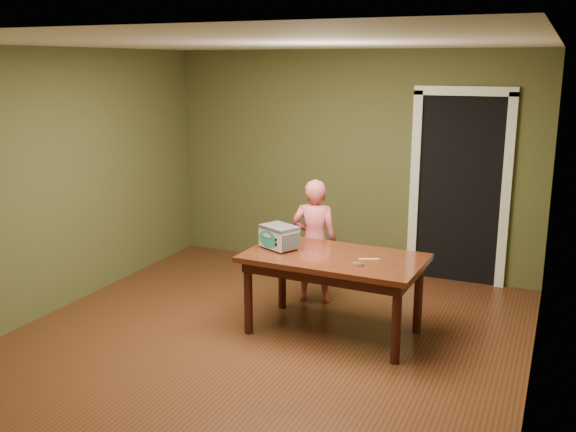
# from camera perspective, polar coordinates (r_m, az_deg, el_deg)

# --- Properties ---
(floor) EXTENTS (5.00, 5.00, 0.00)m
(floor) POSITION_cam_1_polar(r_m,az_deg,el_deg) (5.82, -2.69, -11.41)
(floor) COLOR #592E19
(floor) RESTS_ON ground
(room_shell) EXTENTS (4.52, 5.02, 2.61)m
(room_shell) POSITION_cam_1_polar(r_m,az_deg,el_deg) (5.33, -2.89, 5.47)
(room_shell) COLOR #484E29
(room_shell) RESTS_ON ground
(doorway) EXTENTS (1.10, 0.66, 2.25)m
(doorway) POSITION_cam_1_polar(r_m,az_deg,el_deg) (7.71, 15.33, 2.60)
(doorway) COLOR black
(doorway) RESTS_ON ground
(dining_table) EXTENTS (1.64, 0.97, 0.75)m
(dining_table) POSITION_cam_1_polar(r_m,az_deg,el_deg) (5.85, 4.11, -4.45)
(dining_table) COLOR #3E1A0E
(dining_table) RESTS_ON floor
(toy_oven) EXTENTS (0.41, 0.36, 0.22)m
(toy_oven) POSITION_cam_1_polar(r_m,az_deg,el_deg) (5.99, -0.79, -1.80)
(toy_oven) COLOR #4C4F54
(toy_oven) RESTS_ON dining_table
(baking_pan) EXTENTS (0.10, 0.10, 0.02)m
(baking_pan) POSITION_cam_1_polar(r_m,az_deg,el_deg) (5.56, 6.20, -4.27)
(baking_pan) COLOR silver
(baking_pan) RESTS_ON dining_table
(spatula) EXTENTS (0.17, 0.10, 0.01)m
(spatula) POSITION_cam_1_polar(r_m,az_deg,el_deg) (5.73, 7.23, -3.82)
(spatula) COLOR #F6C76B
(spatula) RESTS_ON dining_table
(child) EXTENTS (0.53, 0.40, 1.30)m
(child) POSITION_cam_1_polar(r_m,az_deg,el_deg) (6.62, 2.36, -2.26)
(child) COLOR #D75862
(child) RESTS_ON floor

